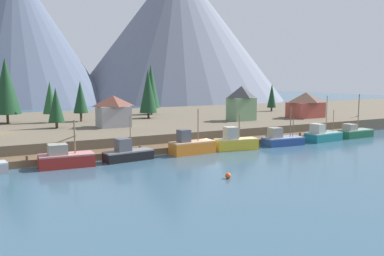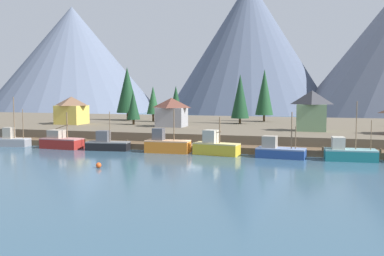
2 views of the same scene
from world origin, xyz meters
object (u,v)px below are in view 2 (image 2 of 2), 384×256
(conifer_mid_right, at_px, (153,100))
(fishing_boat_red, at_px, (61,142))
(fishing_boat_orange, at_px, (167,145))
(channel_buoy, at_px, (99,165))
(fishing_boat_grey, at_px, (12,140))
(fishing_boat_teal, at_px, (349,153))
(fishing_boat_black, at_px, (107,144))
(house_green, at_px, (312,110))
(conifer_near_left, at_px, (176,100))
(fishing_boat_blue, at_px, (279,151))
(conifer_back_right, at_px, (133,105))
(conifer_centre, at_px, (240,96))
(house_yellow, at_px, (72,110))
(house_grey, at_px, (172,112))
(fishing_boat_yellow, at_px, (215,146))
(conifer_near_right, at_px, (127,90))
(conifer_back_left, at_px, (264,92))

(conifer_mid_right, bearing_deg, fishing_boat_red, -96.82)
(fishing_boat_orange, xyz_separation_m, channel_buoy, (-3.63, -15.93, -0.91))
(fishing_boat_grey, distance_m, conifer_mid_right, 36.67)
(fishing_boat_teal, bearing_deg, fishing_boat_black, 175.37)
(fishing_boat_grey, height_order, house_green, house_green)
(conifer_near_left, bearing_deg, fishing_boat_grey, -122.15)
(conifer_near_left, relative_size, channel_buoy, 12.34)
(fishing_boat_blue, bearing_deg, conifer_back_right, 149.88)
(fishing_boat_teal, bearing_deg, conifer_near_left, 134.15)
(fishing_boat_teal, height_order, conifer_centre, conifer_centre)
(fishing_boat_blue, bearing_deg, house_yellow, 160.85)
(house_yellow, relative_size, channel_buoy, 8.77)
(fishing_boat_blue, relative_size, house_green, 0.98)
(fishing_boat_blue, xyz_separation_m, fishing_boat_teal, (9.79, -0.03, 0.08))
(house_yellow, bearing_deg, fishing_boat_black, -46.90)
(fishing_boat_blue, relative_size, conifer_back_right, 0.97)
(house_grey, distance_m, channel_buoy, 36.38)
(fishing_boat_red, xyz_separation_m, fishing_boat_orange, (19.29, 0.26, 0.10))
(fishing_boat_yellow, bearing_deg, fishing_boat_orange, -172.76)
(conifer_mid_right, height_order, conifer_back_right, conifer_mid_right)
(fishing_boat_teal, height_order, house_green, house_green)
(fishing_boat_yellow, bearing_deg, conifer_near_right, 139.71)
(fishing_boat_orange, height_order, conifer_centre, conifer_centre)
(conifer_mid_right, bearing_deg, house_grey, -54.83)
(fishing_boat_red, relative_size, fishing_boat_orange, 1.01)
(house_grey, xyz_separation_m, house_green, (28.13, -2.07, 0.78))
(fishing_boat_orange, relative_size, conifer_near_left, 0.83)
(fishing_boat_grey, bearing_deg, conifer_back_right, 52.86)
(fishing_boat_black, distance_m, conifer_near_left, 33.21)
(fishing_boat_black, bearing_deg, fishing_boat_yellow, -6.98)
(house_yellow, bearing_deg, conifer_near_left, 29.59)
(house_green, xyz_separation_m, conifer_near_left, (-31.31, 14.44, 1.37))
(house_yellow, bearing_deg, conifer_mid_right, 40.48)
(fishing_boat_red, height_order, conifer_back_left, conifer_back_left)
(conifer_back_left, bearing_deg, house_yellow, -153.58)
(fishing_boat_blue, height_order, house_yellow, house_yellow)
(conifer_mid_right, bearing_deg, channel_buoy, -76.61)
(channel_buoy, bearing_deg, house_yellow, 125.78)
(house_green, height_order, conifer_near_left, conifer_near_left)
(fishing_boat_red, xyz_separation_m, conifer_back_right, (3.29, 23.31, 5.65))
(fishing_boat_blue, xyz_separation_m, house_yellow, (-47.86, 20.95, 4.62))
(conifer_back_right, bearing_deg, fishing_boat_teal, -28.21)
(fishing_boat_red, relative_size, house_green, 0.97)
(conifer_back_right, bearing_deg, conifer_mid_right, 86.01)
(fishing_boat_grey, xyz_separation_m, house_yellow, (-0.36, 20.61, 4.55))
(fishing_boat_blue, xyz_separation_m, channel_buoy, (-21.53, -15.58, -0.66))
(fishing_boat_black, height_order, house_yellow, house_yellow)
(fishing_boat_yellow, bearing_deg, house_grey, 133.70)
(house_grey, relative_size, conifer_back_left, 0.48)
(fishing_boat_teal, bearing_deg, channel_buoy, -157.89)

